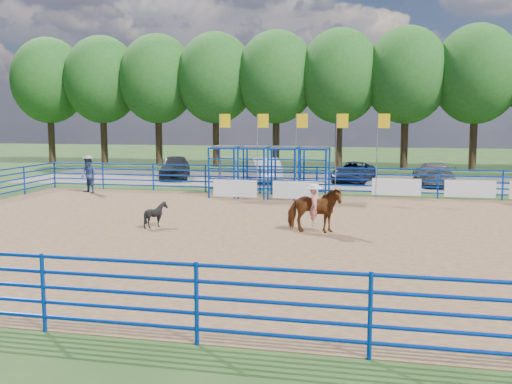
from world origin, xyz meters
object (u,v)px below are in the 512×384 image
at_px(calf, 156,215).
at_px(car_d, 433,174).
at_px(spectator_cowboy, 89,175).
at_px(car_b, 263,170).
at_px(car_c, 353,172).
at_px(horse_and_rider, 314,208).
at_px(car_a, 175,167).

relative_size(calf, car_d, 0.20).
distance_m(spectator_cowboy, car_b, 10.85).
bearing_deg(car_c, calf, -100.29).
bearing_deg(car_b, horse_and_rider, 86.71).
bearing_deg(car_b, car_a, -26.44).
xyz_separation_m(car_a, car_b, (6.07, -0.58, -0.01)).
xyz_separation_m(horse_and_rider, spectator_cowboy, (-12.92, 8.09, 0.10)).
bearing_deg(spectator_cowboy, car_c, 31.86).
bearing_deg(car_b, spectator_cowboy, 21.35).
bearing_deg(car_d, car_a, -5.76).
bearing_deg(car_b, car_d, 160.44).
height_order(calf, car_b, car_b).
relative_size(horse_and_rider, spectator_cowboy, 1.19).
bearing_deg(car_b, car_c, 170.52).
relative_size(car_b, car_d, 0.98).
bearing_deg(spectator_cowboy, car_d, 22.43).
bearing_deg(car_d, calf, 50.25).
relative_size(spectator_cowboy, car_d, 0.41).
xyz_separation_m(calf, car_d, (11.15, 15.82, 0.21)).
distance_m(spectator_cowboy, car_a, 8.12).
xyz_separation_m(calf, car_c, (6.41, 16.69, 0.14)).
xyz_separation_m(calf, car_b, (0.88, 15.57, 0.28)).
height_order(calf, car_c, car_c).
distance_m(calf, car_a, 16.97).
relative_size(horse_and_rider, car_d, 0.49).
relative_size(calf, car_a, 0.21).
bearing_deg(car_a, car_d, -16.84).
xyz_separation_m(spectator_cowboy, car_c, (13.55, 8.42, -0.37)).
relative_size(car_a, car_b, 0.98).
height_order(spectator_cowboy, car_d, spectator_cowboy).
distance_m(car_c, car_d, 4.82).
relative_size(spectator_cowboy, car_b, 0.42).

